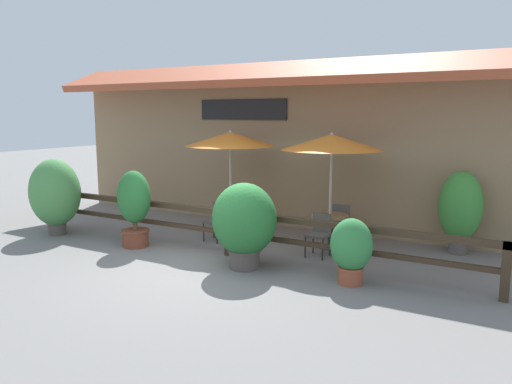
{
  "coord_description": "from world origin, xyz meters",
  "views": [
    {
      "loc": [
        5.49,
        -7.34,
        2.92
      ],
      "look_at": [
        0.35,
        1.56,
        1.28
      ],
      "focal_mm": 35.0,
      "sensor_mm": 36.0,
      "label": 1
    }
  ],
  "objects_px": {
    "dining_table_near": "(231,210)",
    "potted_plant_entrance_palm": "(134,205)",
    "chair_near_wallside": "(245,209)",
    "chair_middle_streetside": "(319,232)",
    "chair_near_streetside": "(217,219)",
    "patio_umbrella_middle": "(332,142)",
    "dining_table_middle": "(330,222)",
    "potted_plant_broad_leaf": "(55,193)",
    "potted_plant_small_flowering": "(351,248)",
    "patio_umbrella_near": "(230,139)",
    "chair_middle_wallside": "(342,220)",
    "potted_plant_tall_tropical": "(460,208)",
    "potted_plant_corner_fern": "(244,222)"
  },
  "relations": [
    {
      "from": "dining_table_middle",
      "to": "potted_plant_entrance_palm",
      "type": "bearing_deg",
      "value": -151.76
    },
    {
      "from": "chair_near_wallside",
      "to": "chair_middle_streetside",
      "type": "bearing_deg",
      "value": 144.72
    },
    {
      "from": "patio_umbrella_middle",
      "to": "potted_plant_small_flowering",
      "type": "relative_size",
      "value": 2.18
    },
    {
      "from": "patio_umbrella_near",
      "to": "potted_plant_tall_tropical",
      "type": "relative_size",
      "value": 1.44
    },
    {
      "from": "potted_plant_small_flowering",
      "to": "potted_plant_broad_leaf",
      "type": "bearing_deg",
      "value": -178.81
    },
    {
      "from": "potted_plant_corner_fern",
      "to": "chair_middle_wallside",
      "type": "bearing_deg",
      "value": 72.59
    },
    {
      "from": "patio_umbrella_near",
      "to": "potted_plant_tall_tropical",
      "type": "bearing_deg",
      "value": 10.52
    },
    {
      "from": "chair_near_wallside",
      "to": "chair_middle_wallside",
      "type": "height_order",
      "value": "same"
    },
    {
      "from": "dining_table_near",
      "to": "potted_plant_tall_tropical",
      "type": "height_order",
      "value": "potted_plant_tall_tropical"
    },
    {
      "from": "chair_near_wallside",
      "to": "potted_plant_small_flowering",
      "type": "distance_m",
      "value": 4.59
    },
    {
      "from": "patio_umbrella_near",
      "to": "potted_plant_entrance_palm",
      "type": "relative_size",
      "value": 1.49
    },
    {
      "from": "chair_middle_streetside",
      "to": "chair_middle_wallside",
      "type": "bearing_deg",
      "value": 92.31
    },
    {
      "from": "chair_near_wallside",
      "to": "dining_table_middle",
      "type": "bearing_deg",
      "value": 157.64
    },
    {
      "from": "dining_table_middle",
      "to": "potted_plant_tall_tropical",
      "type": "distance_m",
      "value": 2.69
    },
    {
      "from": "dining_table_near",
      "to": "chair_near_streetside",
      "type": "bearing_deg",
      "value": -85.56
    },
    {
      "from": "dining_table_middle",
      "to": "potted_plant_small_flowering",
      "type": "height_order",
      "value": "potted_plant_small_flowering"
    },
    {
      "from": "chair_near_streetside",
      "to": "potted_plant_broad_leaf",
      "type": "bearing_deg",
      "value": -155.6
    },
    {
      "from": "potted_plant_corner_fern",
      "to": "potted_plant_tall_tropical",
      "type": "relative_size",
      "value": 0.94
    },
    {
      "from": "patio_umbrella_near",
      "to": "potted_plant_corner_fern",
      "type": "relative_size",
      "value": 1.53
    },
    {
      "from": "patio_umbrella_near",
      "to": "chair_middle_streetside",
      "type": "relative_size",
      "value": 2.86
    },
    {
      "from": "chair_near_streetside",
      "to": "dining_table_middle",
      "type": "height_order",
      "value": "chair_near_streetside"
    },
    {
      "from": "patio_umbrella_near",
      "to": "chair_middle_wallside",
      "type": "relative_size",
      "value": 2.86
    },
    {
      "from": "patio_umbrella_near",
      "to": "chair_middle_streetside",
      "type": "distance_m",
      "value": 3.24
    },
    {
      "from": "chair_near_streetside",
      "to": "chair_near_wallside",
      "type": "relative_size",
      "value": 1.0
    },
    {
      "from": "potted_plant_entrance_palm",
      "to": "potted_plant_small_flowering",
      "type": "xyz_separation_m",
      "value": [
        4.94,
        0.02,
        -0.3
      ]
    },
    {
      "from": "patio_umbrella_middle",
      "to": "potted_plant_entrance_palm",
      "type": "bearing_deg",
      "value": -151.76
    },
    {
      "from": "dining_table_near",
      "to": "potted_plant_entrance_palm",
      "type": "relative_size",
      "value": 0.48
    },
    {
      "from": "chair_near_wallside",
      "to": "chair_middle_wallside",
      "type": "xyz_separation_m",
      "value": [
        2.57,
        0.02,
        0.0
      ]
    },
    {
      "from": "potted_plant_entrance_palm",
      "to": "potted_plant_broad_leaf",
      "type": "bearing_deg",
      "value": -176.9
    },
    {
      "from": "patio_umbrella_near",
      "to": "potted_plant_broad_leaf",
      "type": "xyz_separation_m",
      "value": [
        -3.63,
        -2.14,
        -1.3
      ]
    },
    {
      "from": "chair_middle_streetside",
      "to": "potted_plant_corner_fern",
      "type": "bearing_deg",
      "value": -120.9
    },
    {
      "from": "potted_plant_entrance_palm",
      "to": "potted_plant_broad_leaf",
      "type": "distance_m",
      "value": 2.43
    },
    {
      "from": "chair_middle_wallside",
      "to": "potted_plant_small_flowering",
      "type": "distance_m",
      "value": 2.93
    },
    {
      "from": "chair_middle_streetside",
      "to": "potted_plant_entrance_palm",
      "type": "bearing_deg",
      "value": -159.49
    },
    {
      "from": "patio_umbrella_near",
      "to": "chair_middle_wallside",
      "type": "bearing_deg",
      "value": 15.16
    },
    {
      "from": "potted_plant_broad_leaf",
      "to": "potted_plant_corner_fern",
      "type": "xyz_separation_m",
      "value": [
        5.32,
        0.01,
        -0.11
      ]
    },
    {
      "from": "chair_near_streetside",
      "to": "patio_umbrella_middle",
      "type": "bearing_deg",
      "value": 17.86
    },
    {
      "from": "chair_middle_streetside",
      "to": "dining_table_middle",
      "type": "bearing_deg",
      "value": 95.13
    },
    {
      "from": "dining_table_middle",
      "to": "potted_plant_broad_leaf",
      "type": "relative_size",
      "value": 0.44
    },
    {
      "from": "chair_near_wallside",
      "to": "chair_middle_wallside",
      "type": "relative_size",
      "value": 1.0
    },
    {
      "from": "patio_umbrella_near",
      "to": "patio_umbrella_middle",
      "type": "distance_m",
      "value": 2.55
    },
    {
      "from": "chair_near_wallside",
      "to": "potted_plant_broad_leaf",
      "type": "bearing_deg",
      "value": 30.06
    },
    {
      "from": "potted_plant_entrance_palm",
      "to": "potted_plant_tall_tropical",
      "type": "xyz_separation_m",
      "value": [
        6.26,
        2.95,
        0.03
      ]
    },
    {
      "from": "patio_umbrella_near",
      "to": "potted_plant_small_flowering",
      "type": "bearing_deg",
      "value": -28.05
    },
    {
      "from": "chair_middle_streetside",
      "to": "potted_plant_tall_tropical",
      "type": "bearing_deg",
      "value": 34.72
    },
    {
      "from": "chair_middle_streetside",
      "to": "potted_plant_broad_leaf",
      "type": "distance_m",
      "value": 6.42
    },
    {
      "from": "potted_plant_small_flowering",
      "to": "dining_table_near",
      "type": "bearing_deg",
      "value": 151.95
    },
    {
      "from": "chair_middle_streetside",
      "to": "potted_plant_small_flowering",
      "type": "relative_size",
      "value": 0.76
    },
    {
      "from": "chair_middle_streetside",
      "to": "potted_plant_small_flowering",
      "type": "distance_m",
      "value": 1.74
    },
    {
      "from": "potted_plant_small_flowering",
      "to": "potted_plant_tall_tropical",
      "type": "bearing_deg",
      "value": 65.8
    }
  ]
}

